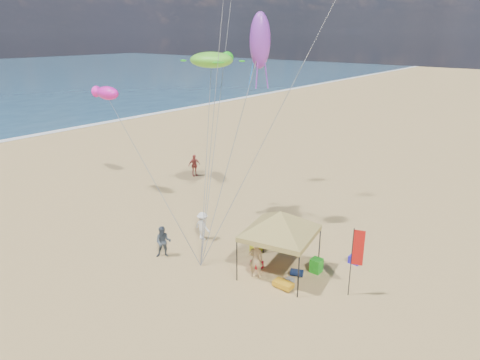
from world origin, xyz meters
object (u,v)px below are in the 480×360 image
at_px(person_near_a, 256,259).
at_px(person_far_a, 194,165).
at_px(chair_green, 316,265).
at_px(person_near_b, 163,242).
at_px(cooler_red, 257,264).
at_px(feather_flag, 356,252).
at_px(chair_yellow, 256,245).
at_px(cooler_blue, 354,260).
at_px(beach_cart, 283,284).
at_px(person_near_c, 203,226).
at_px(canopy_tent, 281,214).

relative_size(person_near_a, person_far_a, 1.05).
xyz_separation_m(chair_green, person_near_b, (-6.90, -3.65, 0.49)).
bearing_deg(cooler_red, person_near_b, -154.03).
relative_size(feather_flag, chair_yellow, 4.67).
bearing_deg(person_near_b, cooler_red, -15.69).
relative_size(cooler_blue, chair_yellow, 0.77).
bearing_deg(beach_cart, person_far_a, 148.20).
distance_m(person_near_a, person_near_c, 4.84).
relative_size(feather_flag, person_far_a, 1.83).
relative_size(chair_green, person_far_a, 0.39).
xyz_separation_m(canopy_tent, beach_cart, (0.90, -0.97, -2.93)).
height_order(chair_green, person_near_a, person_near_a).
relative_size(chair_yellow, person_near_b, 0.41).
relative_size(cooler_red, person_near_c, 0.33).
height_order(cooler_blue, person_near_a, person_near_a).
xyz_separation_m(cooler_red, chair_green, (2.48, 1.49, 0.16)).
xyz_separation_m(feather_flag, cooler_red, (-4.73, -0.72, -1.98)).
xyz_separation_m(chair_green, chair_yellow, (-3.55, -0.15, 0.00)).
xyz_separation_m(chair_green, person_near_c, (-6.69, -0.95, 0.47)).
bearing_deg(canopy_tent, person_near_c, 177.00).
bearing_deg(beach_cart, person_near_c, 168.64).
relative_size(chair_yellow, person_near_c, 0.43).
bearing_deg(cooler_blue, feather_flag, -66.76).
height_order(cooler_red, person_near_c, person_near_c).
xyz_separation_m(chair_yellow, person_near_b, (-3.35, -3.50, 0.49)).
distance_m(cooler_red, person_near_a, 1.13).
distance_m(canopy_tent, cooler_blue, 4.96).
xyz_separation_m(feather_flag, person_near_a, (-4.28, -1.44, -1.24)).
height_order(person_near_a, person_far_a, person_near_a).
xyz_separation_m(beach_cart, person_near_c, (-6.24, 1.25, 0.62)).
bearing_deg(cooler_red, person_near_c, 172.59).
height_order(canopy_tent, person_near_a, canopy_tent).
bearing_deg(cooler_red, chair_yellow, 128.42).
relative_size(cooler_red, person_near_a, 0.29).
bearing_deg(person_near_c, cooler_red, 175.32).
relative_size(beach_cart, person_near_c, 0.55).
bearing_deg(beach_cart, cooler_red, 160.81).
bearing_deg(person_far_a, cooler_blue, -88.56).
distance_m(feather_flag, person_near_b, 9.69).
xyz_separation_m(chair_yellow, person_far_a, (-11.55, 7.03, 0.54)).
bearing_deg(canopy_tent, chair_green, 42.11).
distance_m(person_near_c, person_far_a, 11.49).
relative_size(cooler_red, cooler_blue, 1.00).
bearing_deg(feather_flag, person_near_b, -162.55).
height_order(feather_flag, beach_cart, feather_flag).
bearing_deg(person_far_a, person_near_c, -114.53).
relative_size(beach_cart, person_near_b, 0.53).
relative_size(cooler_blue, chair_green, 0.77).
distance_m(feather_flag, chair_yellow, 6.11).
xyz_separation_m(canopy_tent, person_far_a, (-13.75, 8.11, -2.24)).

